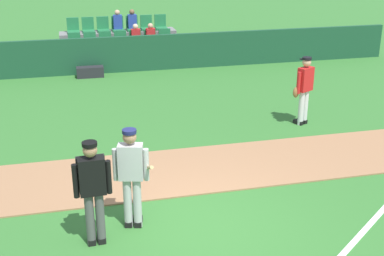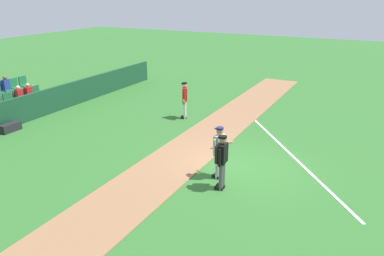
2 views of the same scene
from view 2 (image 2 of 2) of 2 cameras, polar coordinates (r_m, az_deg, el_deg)
ground_plane at (r=13.38m, az=7.03°, el=-5.81°), size 80.00×80.00×0.00m
infield_dirt_path at (r=14.19m, az=-1.28°, el=-4.02°), size 28.00×2.21×0.03m
foul_line_chalk at (r=15.89m, az=12.56°, el=-1.85°), size 9.56×7.42×0.01m
dugout_fence at (r=19.20m, az=-23.78°, el=2.66°), size 20.00×0.16×1.25m
stadium_bleachers at (r=20.36m, az=-26.31°, el=2.84°), size 4.45×2.10×1.90m
batter_grey_jersey at (r=12.18m, az=4.13°, el=-3.39°), size 0.61×0.80×1.76m
umpire_home_plate at (r=11.49m, az=4.49°, el=-4.71°), size 0.59×0.32×1.76m
runner_red_jersey at (r=17.92m, az=-1.11°, el=4.37°), size 0.65×0.42×1.76m
equipment_bag at (r=18.27m, az=-25.62°, el=0.08°), size 0.90×0.36×0.36m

